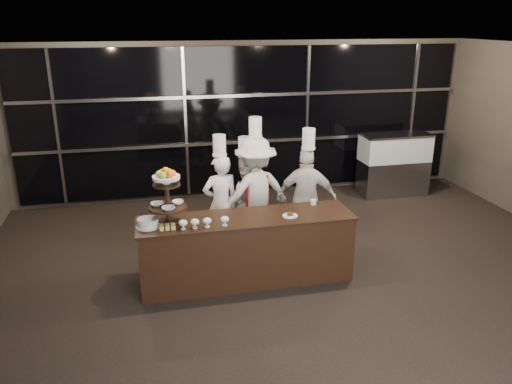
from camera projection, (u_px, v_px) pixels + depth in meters
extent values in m
plane|color=black|center=(339.00, 335.00, 5.62)|extent=(10.00, 10.00, 0.00)
plane|color=black|center=(356.00, 61.00, 4.64)|extent=(10.00, 10.00, 0.00)
plane|color=#473F38|center=(247.00, 120.00, 9.73)|extent=(9.00, 0.00, 9.00)
cube|color=black|center=(248.00, 121.00, 9.68)|extent=(8.60, 0.04, 2.80)
cube|color=#A5A5AA|center=(248.00, 142.00, 9.76)|extent=(8.60, 0.06, 0.06)
cube|color=#A5A5AA|center=(248.00, 95.00, 9.47)|extent=(8.60, 0.06, 0.06)
cube|color=#A5A5AA|center=(57.00, 130.00, 8.92)|extent=(0.05, 0.05, 2.80)
cube|color=#A5A5AA|center=(186.00, 124.00, 9.40)|extent=(0.05, 0.05, 2.80)
cube|color=#A5A5AA|center=(307.00, 119.00, 9.90)|extent=(0.05, 0.05, 2.80)
cube|color=#A5A5AA|center=(412.00, 114.00, 10.39)|extent=(0.05, 0.05, 2.80)
cube|color=black|center=(246.00, 250.00, 6.67)|extent=(2.80, 0.70, 0.90)
cube|color=black|center=(246.00, 218.00, 6.52)|extent=(2.84, 0.74, 0.03)
cylinder|color=black|center=(169.00, 223.00, 6.30)|extent=(0.24, 0.24, 0.03)
cylinder|color=black|center=(167.00, 198.00, 6.19)|extent=(0.06, 0.06, 0.70)
cylinder|color=black|center=(168.00, 207.00, 6.23)|extent=(0.48, 0.48, 0.02)
cylinder|color=black|center=(166.00, 185.00, 6.14)|extent=(0.34, 0.34, 0.02)
cylinder|color=white|center=(166.00, 181.00, 6.12)|extent=(0.10, 0.10, 0.06)
cylinder|color=white|center=(166.00, 177.00, 6.11)|extent=(0.34, 0.34, 0.04)
sphere|color=orange|center=(172.00, 173.00, 6.11)|extent=(0.09, 0.09, 0.09)
sphere|color=#77A92B|center=(169.00, 172.00, 6.16)|extent=(0.09, 0.09, 0.09)
sphere|color=orange|center=(162.00, 172.00, 6.15)|extent=(0.09, 0.09, 0.09)
sphere|color=yellow|center=(159.00, 174.00, 6.07)|extent=(0.09, 0.09, 0.09)
sphere|color=#7BB22D|center=(163.00, 176.00, 6.02)|extent=(0.09, 0.09, 0.09)
sphere|color=#E14A12|center=(169.00, 175.00, 6.04)|extent=(0.09, 0.09, 0.09)
sphere|color=orange|center=(166.00, 171.00, 6.08)|extent=(0.09, 0.09, 0.09)
imported|color=white|center=(157.00, 204.00, 6.25)|extent=(0.16, 0.16, 0.04)
imported|color=white|center=(178.00, 202.00, 6.31)|extent=(0.15, 0.15, 0.05)
imported|color=white|center=(168.00, 208.00, 6.11)|extent=(0.16, 0.16, 0.04)
cylinder|color=silver|center=(183.00, 229.00, 6.14)|extent=(0.07, 0.07, 0.01)
cylinder|color=silver|center=(183.00, 226.00, 6.13)|extent=(0.02, 0.02, 0.05)
ellipsoid|color=silver|center=(183.00, 223.00, 6.11)|extent=(0.11, 0.11, 0.08)
ellipsoid|color=#0BBC22|center=(183.00, 222.00, 6.11)|extent=(0.08, 0.08, 0.05)
cylinder|color=silver|center=(195.00, 228.00, 6.17)|extent=(0.07, 0.07, 0.01)
cylinder|color=silver|center=(195.00, 225.00, 6.16)|extent=(0.02, 0.02, 0.05)
ellipsoid|color=silver|center=(195.00, 222.00, 6.14)|extent=(0.11, 0.11, 0.08)
ellipsoid|color=red|center=(195.00, 221.00, 6.14)|extent=(0.08, 0.08, 0.05)
cylinder|color=silver|center=(207.00, 227.00, 6.20)|extent=(0.07, 0.07, 0.01)
cylinder|color=silver|center=(207.00, 224.00, 6.19)|extent=(0.02, 0.02, 0.05)
ellipsoid|color=silver|center=(207.00, 221.00, 6.17)|extent=(0.11, 0.11, 0.08)
ellipsoid|color=beige|center=(207.00, 220.00, 6.17)|extent=(0.08, 0.08, 0.05)
cylinder|color=silver|center=(225.00, 225.00, 6.24)|extent=(0.07, 0.07, 0.01)
cylinder|color=silver|center=(225.00, 223.00, 6.23)|extent=(0.02, 0.02, 0.05)
ellipsoid|color=silver|center=(225.00, 219.00, 6.22)|extent=(0.11, 0.11, 0.08)
ellipsoid|color=#491B11|center=(225.00, 219.00, 6.22)|extent=(0.08, 0.08, 0.05)
cylinder|color=white|center=(148.00, 227.00, 6.20)|extent=(0.30, 0.30, 0.01)
cylinder|color=white|center=(148.00, 222.00, 6.19)|extent=(0.26, 0.26, 0.10)
cube|color=tan|center=(162.00, 228.00, 6.09)|extent=(0.06, 0.06, 0.05)
cube|color=tan|center=(168.00, 228.00, 6.11)|extent=(0.06, 0.06, 0.05)
cube|color=tan|center=(173.00, 227.00, 6.12)|extent=(0.06, 0.06, 0.05)
cube|color=tan|center=(161.00, 226.00, 6.16)|extent=(0.06, 0.06, 0.05)
cube|color=tan|center=(167.00, 226.00, 6.17)|extent=(0.06, 0.06, 0.05)
cube|color=tan|center=(173.00, 225.00, 6.19)|extent=(0.06, 0.06, 0.05)
cylinder|color=white|center=(290.00, 216.00, 6.54)|extent=(0.20, 0.20, 0.01)
cylinder|color=#4C2814|center=(290.00, 214.00, 6.53)|extent=(0.08, 0.08, 0.04)
cylinder|color=white|center=(313.00, 202.00, 6.95)|extent=(0.08, 0.08, 0.07)
cube|color=#A5A5AA|center=(392.00, 177.00, 10.06)|extent=(1.35, 0.58, 0.70)
cube|color=silver|center=(395.00, 148.00, 9.87)|extent=(1.35, 0.58, 0.50)
cube|color=#FFC67F|center=(395.00, 148.00, 9.87)|extent=(1.25, 0.48, 0.40)
cube|color=#A5A5AA|center=(396.00, 135.00, 9.78)|extent=(1.37, 0.60, 0.04)
imported|color=white|center=(221.00, 204.00, 7.46)|extent=(0.60, 0.44, 1.51)
cylinder|color=white|center=(219.00, 145.00, 7.17)|extent=(0.19, 0.19, 0.30)
cylinder|color=white|center=(220.00, 155.00, 7.21)|extent=(0.21, 0.21, 0.03)
imported|color=white|center=(245.00, 200.00, 7.75)|extent=(0.74, 0.60, 1.41)
cylinder|color=white|center=(245.00, 147.00, 7.47)|extent=(0.19, 0.19, 0.30)
cylinder|color=white|center=(245.00, 156.00, 7.51)|extent=(0.21, 0.21, 0.03)
imported|color=silver|center=(255.00, 193.00, 7.55)|extent=(1.24, 0.89, 1.74)
cylinder|color=white|center=(255.00, 127.00, 7.22)|extent=(0.19, 0.19, 0.30)
cylinder|color=white|center=(255.00, 137.00, 7.27)|extent=(0.21, 0.21, 0.03)
cube|color=#B40D12|center=(257.00, 196.00, 7.44)|extent=(0.34, 0.03, 0.65)
imported|color=silver|center=(307.00, 198.00, 7.61)|extent=(0.99, 0.68, 1.56)
cylinder|color=white|center=(309.00, 138.00, 7.30)|extent=(0.19, 0.19, 0.30)
cylinder|color=white|center=(308.00, 148.00, 7.35)|extent=(0.21, 0.21, 0.03)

